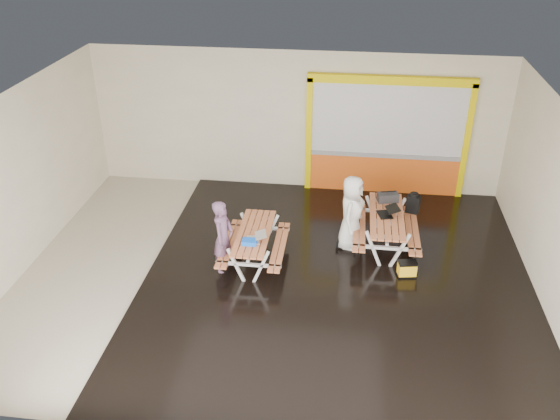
# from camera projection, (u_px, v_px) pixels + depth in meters

# --- Properties ---
(room) EXTENTS (10.02, 8.02, 3.52)m
(room) POSITION_uv_depth(u_px,v_px,m) (274.00, 198.00, 10.83)
(room) COLOR #BAB09D
(room) RESTS_ON ground
(deck) EXTENTS (7.50, 7.98, 0.05)m
(deck) POSITION_uv_depth(u_px,v_px,m) (337.00, 279.00, 11.52)
(deck) COLOR black
(deck) RESTS_ON room
(kiosk) EXTENTS (3.88, 0.16, 3.00)m
(kiosk) POSITION_uv_depth(u_px,v_px,m) (386.00, 139.00, 14.15)
(kiosk) COLOR orange
(kiosk) RESTS_ON room
(picnic_table_left) EXTENTS (1.27, 1.85, 0.74)m
(picnic_table_left) POSITION_uv_depth(u_px,v_px,m) (254.00, 239.00, 11.79)
(picnic_table_left) COLOR #C67043
(picnic_table_left) RESTS_ON deck
(picnic_table_right) EXTENTS (1.38, 2.01, 0.80)m
(picnic_table_right) POSITION_uv_depth(u_px,v_px,m) (386.00, 223.00, 12.29)
(picnic_table_right) COLOR #C67043
(picnic_table_right) RESTS_ON deck
(person_left) EXTENTS (0.47, 0.63, 1.56)m
(person_left) POSITION_uv_depth(u_px,v_px,m) (223.00, 237.00, 11.46)
(person_left) COLOR #694765
(person_left) RESTS_ON deck
(person_right) EXTENTS (0.69, 0.90, 1.64)m
(person_right) POSITION_uv_depth(u_px,v_px,m) (352.00, 213.00, 12.19)
(person_right) COLOR white
(person_right) RESTS_ON deck
(laptop_left) EXTENTS (0.43, 0.41, 0.16)m
(laptop_left) POSITION_uv_depth(u_px,v_px,m) (256.00, 238.00, 11.41)
(laptop_left) COLOR silver
(laptop_left) RESTS_ON picnic_table_left
(laptop_right) EXTENTS (0.50, 0.47, 0.18)m
(laptop_right) POSITION_uv_depth(u_px,v_px,m) (388.00, 212.00, 12.18)
(laptop_right) COLOR black
(laptop_right) RESTS_ON picnic_table_right
(blue_pouch) EXTENTS (0.29, 0.20, 0.08)m
(blue_pouch) POSITION_uv_depth(u_px,v_px,m) (249.00, 242.00, 11.30)
(blue_pouch) COLOR blue
(blue_pouch) RESTS_ON picnic_table_left
(toolbox) EXTENTS (0.48, 0.32, 0.25)m
(toolbox) POSITION_uv_depth(u_px,v_px,m) (388.00, 197.00, 12.67)
(toolbox) COLOR black
(toolbox) RESTS_ON picnic_table_right
(backpack) EXTENTS (0.32, 0.26, 0.47)m
(backpack) POSITION_uv_depth(u_px,v_px,m) (413.00, 203.00, 12.81)
(backpack) COLOR black
(backpack) RESTS_ON picnic_table_right
(dark_case) EXTENTS (0.49, 0.41, 0.16)m
(dark_case) POSITION_uv_depth(u_px,v_px,m) (348.00, 243.00, 12.52)
(dark_case) COLOR black
(dark_case) RESTS_ON deck
(fluke_bag) EXTENTS (0.40, 0.30, 0.31)m
(fluke_bag) POSITION_uv_depth(u_px,v_px,m) (407.00, 269.00, 11.52)
(fluke_bag) COLOR black
(fluke_bag) RESTS_ON deck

